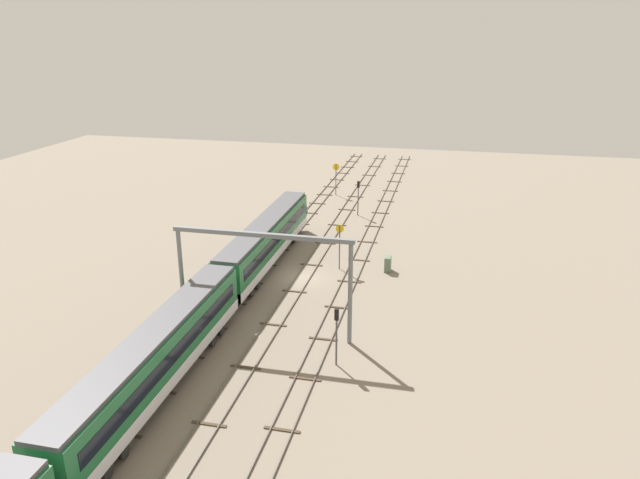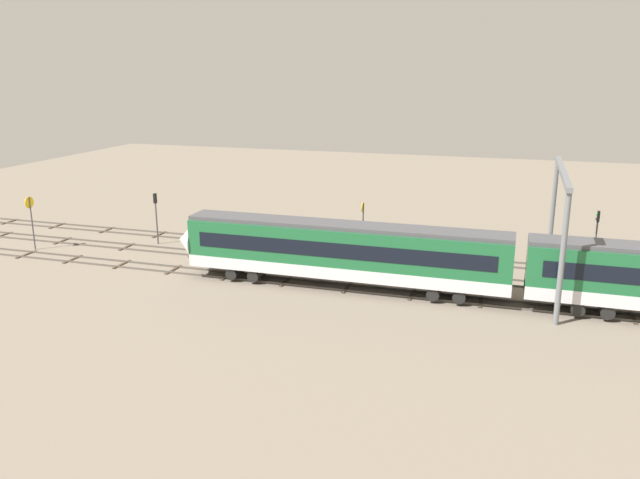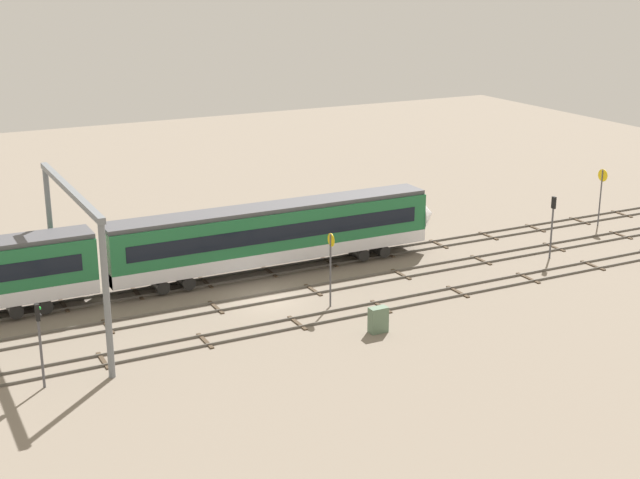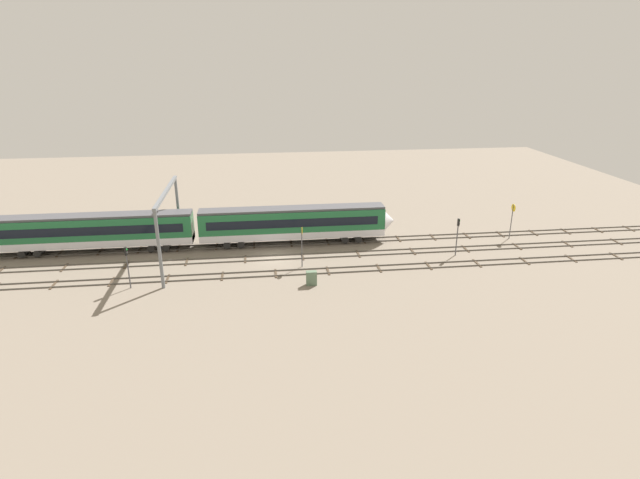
% 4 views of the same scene
% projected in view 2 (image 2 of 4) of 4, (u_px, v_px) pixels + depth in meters
% --- Properties ---
extents(ground_plane, '(142.59, 142.59, 0.00)m').
position_uv_depth(ground_plane, '(391.00, 272.00, 50.91)').
color(ground_plane, gray).
extents(track_near_foreground, '(126.59, 2.40, 0.16)m').
position_uv_depth(track_near_foreground, '(402.00, 255.00, 55.29)').
color(track_near_foreground, '#59544C').
rests_on(track_near_foreground, ground).
extents(track_second_near, '(126.59, 2.40, 0.16)m').
position_uv_depth(track_second_near, '(391.00, 271.00, 50.89)').
color(track_second_near, '#59544C').
rests_on(track_second_near, ground).
extents(track_with_train, '(126.59, 2.40, 0.16)m').
position_uv_depth(track_with_train, '(379.00, 291.00, 46.49)').
color(track_with_train, '#59544C').
rests_on(track_with_train, ground).
extents(overhead_gantry, '(0.40, 15.00, 8.94)m').
position_uv_depth(overhead_gantry, '(560.00, 204.00, 45.51)').
color(overhead_gantry, slate).
rests_on(overhead_gantry, ground).
extents(speed_sign_near_foreground, '(0.14, 0.86, 4.93)m').
position_uv_depth(speed_sign_near_foreground, '(363.00, 223.00, 53.88)').
color(speed_sign_near_foreground, '#4C4C51').
rests_on(speed_sign_near_foreground, ground).
extents(speed_sign_mid_trackside, '(0.14, 1.04, 4.86)m').
position_uv_depth(speed_sign_mid_trackside, '(31.00, 214.00, 56.45)').
color(speed_sign_mid_trackside, '#4C4C51').
rests_on(speed_sign_mid_trackside, ground).
extents(signal_light_trackside_approach, '(0.31, 0.32, 4.68)m').
position_uv_depth(signal_light_trackside_approach, '(597.00, 230.00, 51.68)').
color(signal_light_trackside_approach, '#4C4C51').
rests_on(signal_light_trackside_approach, ground).
extents(signal_light_trackside_departure, '(0.31, 0.32, 4.78)m').
position_uv_depth(signal_light_trackside_departure, '(156.00, 211.00, 58.33)').
color(signal_light_trackside_departure, '#4C4C51').
rests_on(signal_light_trackside_departure, ground).
extents(relay_cabinet, '(1.15, 0.62, 1.59)m').
position_uv_depth(relay_cabinet, '(369.00, 234.00, 59.34)').
color(relay_cabinet, '#597259').
rests_on(relay_cabinet, ground).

